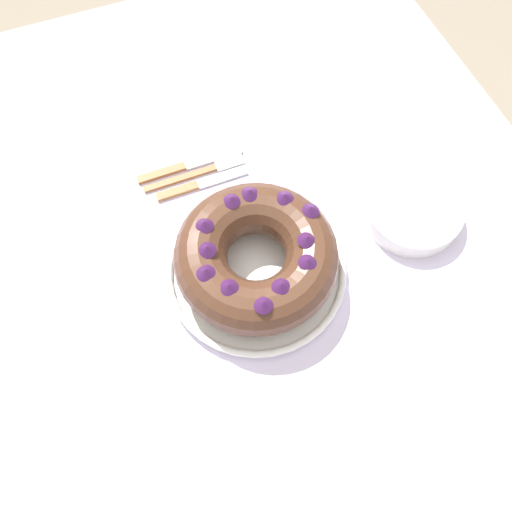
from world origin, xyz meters
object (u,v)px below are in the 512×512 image
object	(u,v)px
cake_knife	(196,185)
side_bowl	(412,211)
fork	(202,172)
serving_dish	(256,270)
bundt_cake	(256,256)
serving_knife	(183,167)

from	to	relation	value
cake_knife	side_bowl	xyz separation A→B (m)	(0.20, 0.34, 0.02)
fork	serving_dish	bearing A→B (deg)	7.15
serving_dish	cake_knife	size ratio (longest dim) A/B	1.73
bundt_cake	cake_knife	bearing A→B (deg)	-168.88
bundt_cake	serving_knife	distance (m)	0.26
bundt_cake	serving_knife	size ratio (longest dim) A/B	1.27
cake_knife	side_bowl	distance (m)	0.39
serving_dish	serving_knife	world-z (taller)	serving_dish
bundt_cake	side_bowl	bearing A→B (deg)	90.71
side_bowl	cake_knife	bearing A→B (deg)	-120.46
serving_dish	bundt_cake	distance (m)	0.05
serving_dish	cake_knife	distance (m)	0.21
bundt_cake	cake_knife	xyz separation A→B (m)	(-0.20, -0.04, -0.06)
serving_knife	serving_dish	bearing A→B (deg)	12.39
side_bowl	bundt_cake	bearing A→B (deg)	-89.29
fork	serving_knife	bearing A→B (deg)	-127.32
cake_knife	bundt_cake	bearing A→B (deg)	17.76
bundt_cake	cake_knife	size ratio (longest dim) A/B	1.50
serving_dish	serving_knife	xyz separation A→B (m)	(-0.25, -0.05, -0.01)
bundt_cake	serving_dish	bearing A→B (deg)	-63.93
serving_dish	side_bowl	world-z (taller)	side_bowl
serving_dish	cake_knife	bearing A→B (deg)	-168.88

